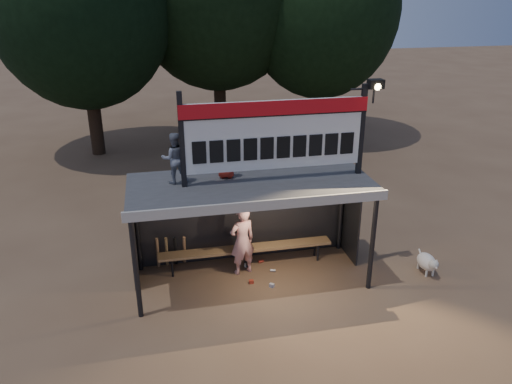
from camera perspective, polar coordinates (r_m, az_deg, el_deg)
ground at (r=11.29m, az=-0.58°, el=-9.80°), size 80.00×80.00×0.00m
player at (r=11.10m, az=-1.58°, el=-5.58°), size 0.67×0.53×1.61m
child_a at (r=10.12m, az=-9.33°, el=3.84°), size 0.54×0.44×1.05m
child_b at (r=10.31m, az=-3.45°, el=3.97°), size 0.49×0.38×0.88m
dugout_shelter at (r=10.64m, az=-0.88°, el=-0.67°), size 5.10×2.08×2.32m
scoreboard_assembly at (r=10.03m, az=2.50°, el=6.82°), size 4.10×0.27×1.99m
bench at (r=11.53m, az=-1.13°, el=-6.55°), size 4.00×0.35×0.48m
tree_left at (r=19.47m, az=-19.46°, el=19.82°), size 6.46×6.46×9.27m
tree_right at (r=21.02m, az=7.55°, el=20.04°), size 6.08×6.08×8.72m
dog at (r=11.96m, az=19.01°, el=-7.59°), size 0.36×0.81×0.49m
bats at (r=11.62m, az=-9.67°, el=-6.68°), size 0.67×0.35×0.84m
litter at (r=11.40m, az=0.51°, el=-9.20°), size 0.69×1.16×0.08m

